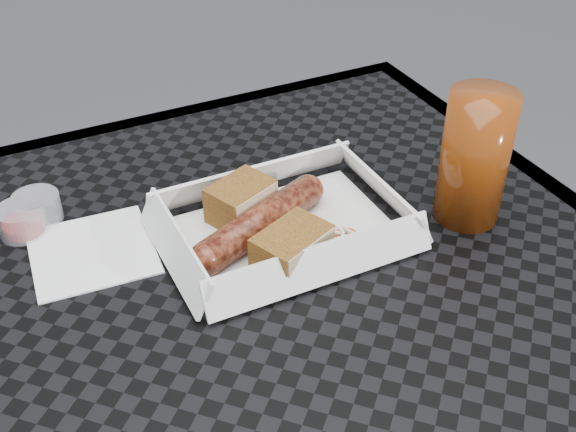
% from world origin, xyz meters
% --- Properties ---
extents(patio_table, '(0.80, 0.80, 0.74)m').
position_xyz_m(patio_table, '(0.00, 0.00, 0.67)').
color(patio_table, black).
rests_on(patio_table, ground).
extents(food_tray, '(0.22, 0.15, 0.00)m').
position_xyz_m(food_tray, '(0.07, 0.08, 0.75)').
color(food_tray, white).
rests_on(food_tray, patio_table).
extents(bratwurst, '(0.17, 0.09, 0.03)m').
position_xyz_m(bratwurst, '(0.05, 0.09, 0.77)').
color(bratwurst, brown).
rests_on(bratwurst, food_tray).
extents(bread_near, '(0.08, 0.07, 0.04)m').
position_xyz_m(bread_near, '(0.04, 0.13, 0.77)').
color(bread_near, brown).
rests_on(bread_near, food_tray).
extents(bread_far, '(0.09, 0.07, 0.04)m').
position_xyz_m(bread_far, '(0.06, 0.04, 0.77)').
color(bread_far, brown).
rests_on(bread_far, food_tray).
extents(veg_garnish, '(0.03, 0.03, 0.00)m').
position_xyz_m(veg_garnish, '(0.12, 0.05, 0.75)').
color(veg_garnish, '#FA400A').
rests_on(veg_garnish, food_tray).
extents(napkin, '(0.13, 0.13, 0.00)m').
position_xyz_m(napkin, '(-0.12, 0.14, 0.75)').
color(napkin, white).
rests_on(napkin, patio_table).
extents(condiment_cup_sauce, '(0.05, 0.05, 0.03)m').
position_xyz_m(condiment_cup_sauce, '(-0.17, 0.21, 0.76)').
color(condiment_cup_sauce, maroon).
rests_on(condiment_cup_sauce, patio_table).
extents(condiment_cup_empty, '(0.05, 0.05, 0.03)m').
position_xyz_m(condiment_cup_empty, '(-0.15, 0.22, 0.76)').
color(condiment_cup_empty, silver).
rests_on(condiment_cup_empty, patio_table).
extents(drink_glass, '(0.07, 0.07, 0.14)m').
position_xyz_m(drink_glass, '(0.26, 0.03, 0.82)').
color(drink_glass, '#662808').
rests_on(drink_glass, patio_table).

